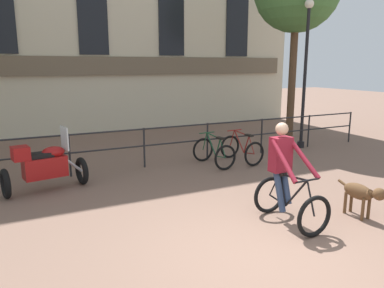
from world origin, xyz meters
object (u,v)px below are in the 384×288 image
at_px(parked_bicycle_near_lamp, 214,152).
at_px(street_lamp, 305,67).
at_px(parked_bicycle_mid_left, 242,149).
at_px(parked_motorcycle, 44,166).
at_px(dog, 362,193).
at_px(cyclist_with_bike, 286,179).

height_order(parked_bicycle_near_lamp, street_lamp, street_lamp).
height_order(parked_bicycle_mid_left, street_lamp, street_lamp).
distance_m(parked_motorcycle, street_lamp, 8.19).
xyz_separation_m(parked_bicycle_mid_left, street_lamp, (2.76, 0.70, 2.21)).
relative_size(parked_motorcycle, street_lamp, 0.39).
xyz_separation_m(parked_motorcycle, street_lamp, (7.89, 0.92, 2.01)).
xyz_separation_m(parked_bicycle_near_lamp, street_lamp, (3.65, 0.70, 2.21)).
distance_m(parked_motorcycle, parked_bicycle_mid_left, 5.13).
bearing_deg(parked_bicycle_near_lamp, parked_bicycle_mid_left, 175.17).
xyz_separation_m(dog, parked_motorcycle, (-4.85, 3.97, 0.11)).
xyz_separation_m(cyclist_with_bike, parked_bicycle_near_lamp, (0.69, 3.70, -0.41)).
relative_size(dog, parked_bicycle_near_lamp, 0.87).
distance_m(dog, street_lamp, 6.13).
bearing_deg(street_lamp, parked_motorcycle, -173.36).
distance_m(cyclist_with_bike, parked_bicycle_mid_left, 4.04).
bearing_deg(street_lamp, parked_bicycle_mid_left, -165.79).
distance_m(cyclist_with_bike, dog, 1.42).
bearing_deg(cyclist_with_bike, dog, -21.00).
relative_size(parked_bicycle_near_lamp, parked_bicycle_mid_left, 0.99).
bearing_deg(parked_motorcycle, street_lamp, -93.53).
xyz_separation_m(dog, parked_bicycle_mid_left, (0.28, 4.18, -0.09)).
xyz_separation_m(cyclist_with_bike, parked_bicycle_mid_left, (1.58, 3.70, -0.41)).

